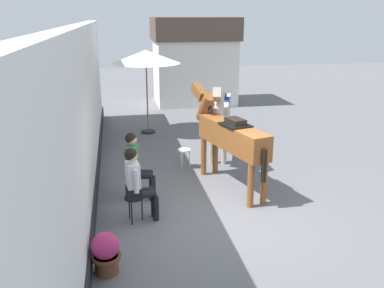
# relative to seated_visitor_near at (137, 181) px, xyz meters

# --- Properties ---
(ground_plane) EXTENTS (40.00, 40.00, 0.00)m
(ground_plane) POSITION_rel_seated_visitor_near_xyz_m (1.60, 2.93, -0.78)
(ground_plane) COLOR slate
(pub_facade_wall) EXTENTS (0.34, 14.00, 3.40)m
(pub_facade_wall) POSITION_rel_seated_visitor_near_xyz_m (-0.94, 1.43, 0.76)
(pub_facade_wall) COLOR white
(pub_facade_wall) RESTS_ON ground_plane
(distant_cottage) EXTENTS (3.40, 2.60, 3.50)m
(distant_cottage) POSITION_rel_seated_visitor_near_xyz_m (3.00, 10.36, 1.02)
(distant_cottage) COLOR silver
(distant_cottage) RESTS_ON ground_plane
(seated_visitor_near) EXTENTS (0.61, 0.49, 1.39)m
(seated_visitor_near) POSITION_rel_seated_visitor_near_xyz_m (0.00, 0.00, 0.00)
(seated_visitor_near) COLOR black
(seated_visitor_near) RESTS_ON ground_plane
(seated_visitor_far) EXTENTS (0.61, 0.48, 1.39)m
(seated_visitor_far) POSITION_rel_seated_visitor_near_xyz_m (0.04, 0.98, 0.00)
(seated_visitor_far) COLOR black
(seated_visitor_far) RESTS_ON ground_plane
(saddled_horse_near) EXTENTS (1.09, 2.92, 2.06)m
(saddled_horse_near) POSITION_rel_seated_visitor_near_xyz_m (2.03, 1.28, 0.38)
(saddled_horse_near) COLOR brown
(saddled_horse_near) RESTS_ON ground_plane
(saddled_horse_far) EXTENTS (1.18, 2.90, 2.06)m
(saddled_horse_far) POSITION_rel_seated_visitor_near_xyz_m (2.41, 3.52, 0.38)
(saddled_horse_far) COLOR #B2A899
(saddled_horse_far) RESTS_ON ground_plane
(flower_planter_near) EXTENTS (0.43, 0.43, 0.64)m
(flower_planter_near) POSITION_rel_seated_visitor_near_xyz_m (-0.54, -1.53, -0.44)
(flower_planter_near) COLOR brown
(flower_planter_near) RESTS_ON ground_plane
(cafe_parasol) EXTENTS (2.10, 2.10, 2.58)m
(cafe_parasol) POSITION_rel_seated_visitor_near_xyz_m (0.68, 5.92, 1.59)
(cafe_parasol) COLOR black
(cafe_parasol) RESTS_ON ground_plane
(spare_stool_white) EXTENTS (0.32, 0.32, 0.46)m
(spare_stool_white) POSITION_rel_seated_visitor_near_xyz_m (1.28, 2.60, -0.38)
(spare_stool_white) COLOR white
(spare_stool_white) RESTS_ON ground_plane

